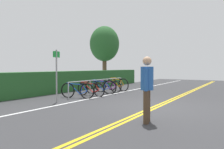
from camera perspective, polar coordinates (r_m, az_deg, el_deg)
ground_plane at (r=8.06m, az=11.16°, el=-8.32°), size 36.18×12.08×0.05m
centre_line_yellow_inner at (r=8.03m, az=11.70°, el=-8.17°), size 32.56×0.10×0.00m
centre_line_yellow_outer at (r=8.08m, az=10.62°, el=-8.09°), size 32.56×0.10×0.00m
bike_lane_stripe_white at (r=9.62m, az=-7.30°, el=-6.47°), size 32.56×0.12×0.00m
bike_rack at (r=11.74m, az=-3.34°, el=-2.15°), size 4.77×0.05×0.76m
bicycle_0 at (r=10.21m, az=-8.88°, el=-4.05°), size 0.48×1.69×0.74m
bicycle_1 at (r=10.94m, az=-5.49°, el=-3.74°), size 0.46×1.76×0.70m
bicycle_2 at (r=11.71m, az=-2.89°, el=-3.20°), size 0.56×1.70×0.77m
bicycle_3 at (r=12.45m, az=-1.00°, el=-3.08°), size 0.46×1.61×0.69m
bicycle_4 at (r=13.31m, az=1.44°, el=-2.53°), size 0.54×1.69×0.79m
pedestrian at (r=5.66m, az=8.94°, el=-2.60°), size 0.48×0.32×1.67m
sign_post_near at (r=9.04m, az=-14.02°, el=0.98°), size 0.36×0.06×2.08m
hedge_backdrop at (r=14.34m, az=-7.70°, el=-1.39°), size 13.72×0.89×1.16m
tree_mid at (r=19.13m, az=-1.93°, el=7.77°), size 2.50×2.50×4.88m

